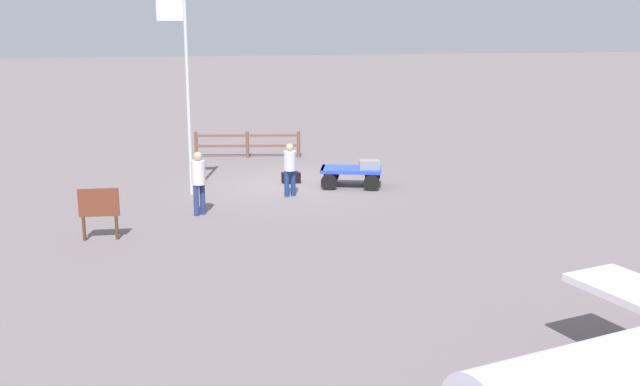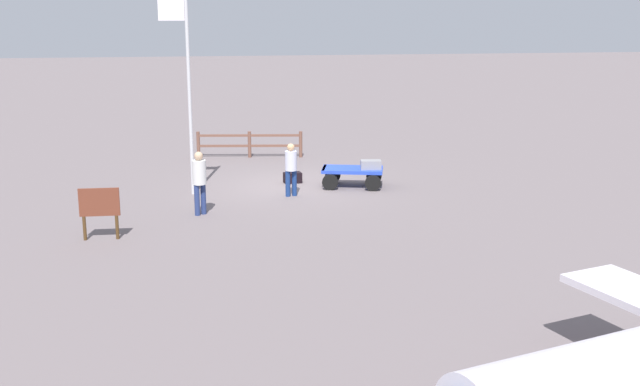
% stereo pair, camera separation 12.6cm
% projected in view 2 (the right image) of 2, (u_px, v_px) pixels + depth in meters
% --- Properties ---
extents(ground_plane, '(120.00, 120.00, 0.00)m').
position_uv_depth(ground_plane, '(293.00, 186.00, 23.89)').
color(ground_plane, slate).
extents(luggage_cart, '(1.99, 1.50, 0.57)m').
position_uv_depth(luggage_cart, '(352.00, 173.00, 23.69)').
color(luggage_cart, blue).
rests_on(luggage_cart, ground).
extents(suitcase_dark, '(0.64, 0.42, 0.27)m').
position_uv_depth(suitcase_dark, '(371.00, 165.00, 23.47)').
color(suitcase_dark, gray).
rests_on(suitcase_dark, luggage_cart).
extents(suitcase_grey, '(0.58, 0.43, 0.32)m').
position_uv_depth(suitcase_grey, '(293.00, 178.00, 24.26)').
color(suitcase_grey, black).
rests_on(suitcase_grey, ground).
extents(worker_lead, '(0.50, 0.50, 1.69)m').
position_uv_depth(worker_lead, '(199.00, 178.00, 20.42)').
color(worker_lead, navy).
rests_on(worker_lead, ground).
extents(worker_trailing, '(0.41, 0.41, 1.53)m').
position_uv_depth(worker_trailing, '(291.00, 166.00, 22.43)').
color(worker_trailing, navy).
rests_on(worker_trailing, ground).
extents(flagpole, '(0.82, 0.10, 5.62)m').
position_uv_depth(flagpole, '(186.00, 82.00, 22.11)').
color(flagpole, silver).
rests_on(flagpole, ground).
extents(signboard, '(0.93, 0.09, 1.24)m').
position_uv_depth(signboard, '(99.00, 206.00, 18.30)').
color(signboard, '#4C3319').
rests_on(signboard, ground).
extents(wooden_fence, '(3.76, 0.59, 0.94)m').
position_uv_depth(wooden_fence, '(250.00, 142.00, 28.14)').
color(wooden_fence, brown).
rests_on(wooden_fence, ground).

